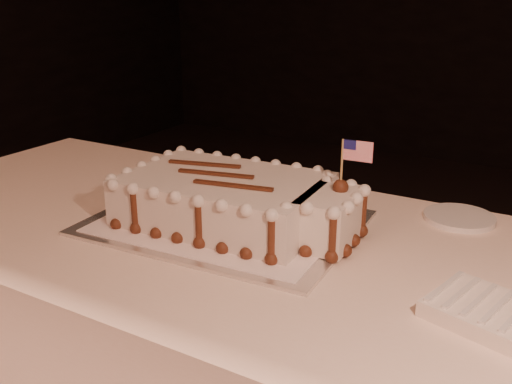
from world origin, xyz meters
The scene contains 5 objects.
cake_board centered at (-0.31, 0.63, 0.75)m, with size 0.57×0.42×0.01m, color silver.
doily centered at (-0.31, 0.63, 0.76)m, with size 0.50×0.38×0.00m, color white.
sheet_cake centered at (-0.28, 0.63, 0.81)m, with size 0.54×0.33×0.21m.
napkin_stack centered at (0.27, 0.51, 0.76)m, with size 0.23×0.19×0.03m.
side_plate centered at (0.13, 0.91, 0.76)m, with size 0.16×0.16×0.01m, color white.
Camera 1 is at (0.33, -0.34, 1.24)m, focal length 40.00 mm.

